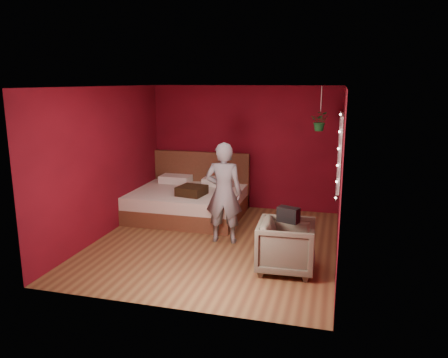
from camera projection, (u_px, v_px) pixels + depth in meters
floor at (215, 243)px, 7.42m from camera, size 4.50×4.50×0.00m
room_walls at (215, 145)px, 7.05m from camera, size 4.04×4.54×2.62m
window at (340, 152)px, 7.44m from camera, size 0.05×0.97×1.27m
fairy_lights at (338, 157)px, 6.95m from camera, size 0.04×0.04×1.45m
bed at (189, 200)px, 8.89m from camera, size 2.16×1.84×1.19m
person at (224, 193)px, 7.30m from camera, size 0.66×0.46×1.71m
armchair at (287, 246)px, 6.26m from camera, size 0.85×0.83×0.74m
handbag at (288, 215)px, 6.12m from camera, size 0.34×0.25×0.22m
throw_pillow at (192, 191)px, 8.39m from camera, size 0.56×0.56×0.17m
hanging_plant at (320, 121)px, 7.69m from camera, size 0.34×0.31×0.78m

